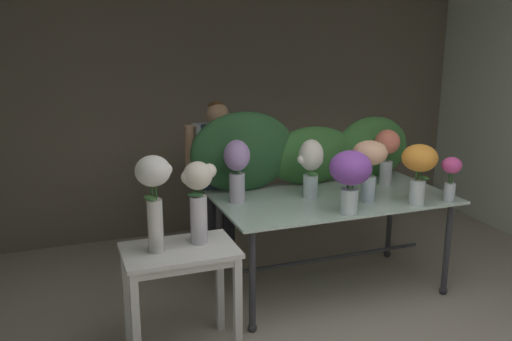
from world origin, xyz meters
TOP-DOWN VIEW (x-y plane):
  - ground_plane at (0.00, 1.78)m, footprint 7.83×7.83m
  - wall_back at (0.00, 3.56)m, footprint 5.60×0.12m
  - display_table_glass at (0.30, 1.70)m, footprint 1.91×1.04m
  - side_table_white at (-1.10, 1.19)m, footprint 0.75×0.49m
  - florist at (-0.42, 2.55)m, footprint 0.61×0.24m
  - foliage_backdrop at (0.26, 2.10)m, footprint 2.05×0.28m
  - vase_lilac_peonies at (-0.49, 1.82)m, footprint 0.21×0.21m
  - vase_peach_tulips at (0.50, 1.49)m, footprint 0.27×0.27m
  - vase_violet_snapdragons at (0.21, 1.27)m, footprint 0.31×0.31m
  - vase_ivory_stock at (0.12, 1.74)m, footprint 0.23×0.20m
  - vase_coral_dahlias at (0.89, 1.84)m, footprint 0.22×0.22m
  - vase_fuchsia_hydrangea at (1.11, 1.27)m, footprint 0.17×0.16m
  - vase_sunset_lilies at (0.81, 1.28)m, footprint 0.27×0.27m
  - vase_white_roses_tall at (-1.24, 1.20)m, footprint 0.24×0.22m
  - vase_cream_lisianthus_tall at (-0.94, 1.25)m, footprint 0.25×0.19m

SIDE VIEW (x-z plane):
  - ground_plane at x=0.00m, z-range 0.00..0.00m
  - side_table_white at x=-1.10m, z-range 0.27..1.04m
  - display_table_glass at x=0.30m, z-range 0.30..1.14m
  - florist at x=-0.42m, z-range 0.18..1.72m
  - vase_fuchsia_hydrangea at x=1.11m, z-range 0.87..1.23m
  - vase_cream_lisianthus_tall at x=-0.94m, z-range 0.82..1.39m
  - vase_ivory_stock at x=0.12m, z-range 0.87..1.35m
  - vase_lilac_peonies at x=-0.49m, z-range 0.87..1.37m
  - foliage_backdrop at x=0.26m, z-range 0.79..1.47m
  - vase_violet_snapdragons at x=0.21m, z-range 0.90..1.38m
  - vase_coral_dahlias at x=0.89m, z-range 0.90..1.39m
  - vase_sunset_lilies at x=0.81m, z-range 0.91..1.39m
  - vase_peach_tulips at x=0.50m, z-range 0.92..1.41m
  - vase_white_roses_tall at x=-1.24m, z-range 0.87..1.50m
  - wall_back at x=0.00m, z-range 0.00..2.70m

